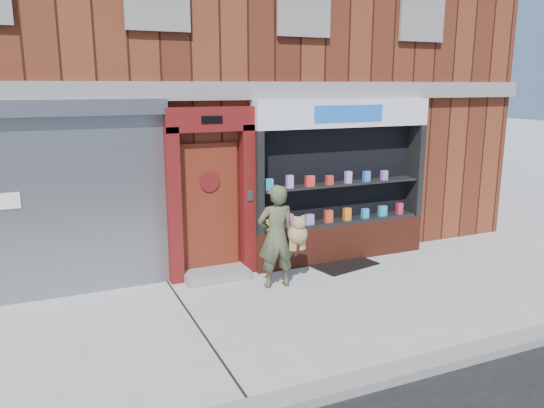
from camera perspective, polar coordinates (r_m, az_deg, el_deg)
ground at (r=8.03m, az=3.00°, el=-11.18°), size 80.00×80.00×0.00m
curb at (r=6.37m, az=12.18°, el=-17.64°), size 60.00×0.30×0.12m
building at (r=12.99m, az=-9.25°, el=15.86°), size 12.00×8.16×8.00m
shutter_bay at (r=8.61m, az=-21.19°, el=1.61°), size 3.10×0.30×3.04m
red_door_bay at (r=8.97m, az=-6.56°, el=1.11°), size 1.52×0.58×2.90m
pharmacy_bay at (r=9.96m, az=7.38°, el=1.74°), size 3.50×0.41×3.00m
woman at (r=8.59m, az=0.70°, el=-3.46°), size 0.84×0.47×1.70m
doormat at (r=9.95m, az=7.54°, el=-6.38°), size 1.28×1.02×0.03m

